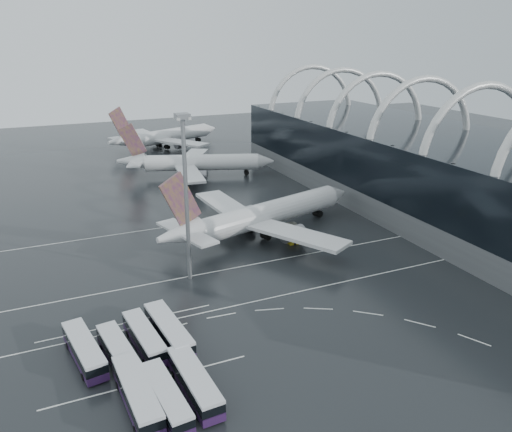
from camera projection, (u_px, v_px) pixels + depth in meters
name	position (u px, v px, depth m)	size (l,w,h in m)	color
ground	(261.00, 294.00, 90.27)	(420.00, 420.00, 0.00)	black
terminal	(449.00, 174.00, 127.00)	(42.00, 160.00, 34.90)	#595C5E
lane_marking_near	(266.00, 299.00, 88.55)	(120.00, 0.25, 0.01)	white
lane_marking_mid	(237.00, 267.00, 100.60)	(120.00, 0.25, 0.01)	white
lane_marking_far	(195.00, 223.00, 124.69)	(120.00, 0.25, 0.01)	white
bus_bay_line_south	(149.00, 381.00, 67.39)	(28.00, 0.25, 0.01)	white
bus_bay_line_north	(127.00, 323.00, 81.16)	(28.00, 0.25, 0.01)	white
airliner_main	(261.00, 216.00, 115.28)	(55.20, 47.77, 19.00)	silver
airliner_gate_b	(194.00, 163.00, 164.59)	(50.24, 44.64, 17.92)	silver
airliner_gate_c	(164.00, 137.00, 206.27)	(51.25, 46.77, 18.96)	silver
bus_row_near_a	(84.00, 350.00, 71.14)	(5.09, 13.64, 3.28)	#2C123B
bus_row_near_b	(119.00, 352.00, 70.66)	(4.61, 13.16, 3.17)	#2C123B
bus_row_near_c	(144.00, 337.00, 74.15)	(4.27, 13.11, 3.17)	#2C123B
bus_row_near_d	(169.00, 331.00, 75.59)	(4.55, 14.24, 3.44)	#2C123B
bus_row_far_a	(137.00, 394.00, 62.21)	(4.05, 14.13, 3.44)	#2C123B
bus_row_far_b	(166.00, 397.00, 61.95)	(3.96, 12.82, 3.11)	#2C123B
bus_row_far_c	(194.00, 382.00, 64.51)	(3.83, 13.63, 3.32)	#2C123B
floodlight_mast	(185.00, 179.00, 89.51)	(2.41, 2.41, 31.47)	gray
gse_cart_belly_a	(294.00, 241.00, 111.85)	(2.33, 1.38, 1.27)	gold
gse_cart_belly_b	(291.00, 226.00, 120.81)	(2.49, 1.47, 1.36)	slate
gse_cart_belly_e	(255.00, 216.00, 127.39)	(2.20, 1.30, 1.20)	gold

